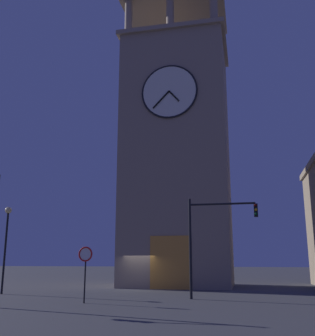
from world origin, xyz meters
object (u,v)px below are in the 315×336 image
street_lamp (6,233)px  no_horn_sign (85,259)px  clocktower (178,154)px  traffic_signal_mid (212,230)px

street_lamp → no_horn_sign: 8.69m
no_horn_sign → street_lamp: bearing=-29.2°
clocktower → no_horn_sign: bearing=79.8°
no_horn_sign → clocktower: bearing=-100.2°
traffic_signal_mid → street_lamp: 13.88m
clocktower → street_lamp: (10.05, 10.32, -7.60)m
clocktower → traffic_signal_mid: size_ratio=5.00×
traffic_signal_mid → no_horn_sign: traffic_signal_mid is taller
traffic_signal_mid → no_horn_sign: bearing=27.6°
traffic_signal_mid → street_lamp: (13.85, -0.81, 0.04)m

